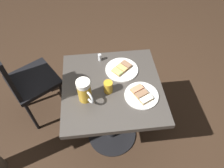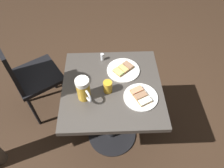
{
  "view_description": "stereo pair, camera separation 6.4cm",
  "coord_description": "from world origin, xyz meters",
  "px_view_note": "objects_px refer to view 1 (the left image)",
  "views": [
    {
      "loc": [
        -0.1,
        -0.86,
        1.8
      ],
      "look_at": [
        0.0,
        0.0,
        0.74
      ],
      "focal_mm": 33.27,
      "sensor_mm": 36.0,
      "label": 1
    },
    {
      "loc": [
        -0.03,
        -0.87,
        1.8
      ],
      "look_at": [
        0.0,
        0.0,
        0.74
      ],
      "focal_mm": 33.27,
      "sensor_mm": 36.0,
      "label": 2
    }
  ],
  "objects_px": {
    "salt_shaker": "(100,57)",
    "cafe_chair": "(24,80)",
    "plate_far": "(141,95)",
    "beer_glass_small": "(108,87)",
    "beer_mug": "(85,91)",
    "plate_near": "(122,69)"
  },
  "relations": [
    {
      "from": "salt_shaker",
      "to": "cafe_chair",
      "type": "height_order",
      "value": "cafe_chair"
    },
    {
      "from": "beer_mug",
      "to": "beer_glass_small",
      "type": "height_order",
      "value": "beer_mug"
    },
    {
      "from": "beer_glass_small",
      "to": "salt_shaker",
      "type": "xyz_separation_m",
      "value": [
        -0.03,
        0.3,
        -0.02
      ]
    },
    {
      "from": "plate_near",
      "to": "cafe_chair",
      "type": "xyz_separation_m",
      "value": [
        -0.79,
        0.18,
        -0.23
      ]
    },
    {
      "from": "beer_mug",
      "to": "beer_glass_small",
      "type": "relative_size",
      "value": 1.87
    },
    {
      "from": "plate_far",
      "to": "beer_mug",
      "type": "xyz_separation_m",
      "value": [
        -0.36,
        0.02,
        0.07
      ]
    },
    {
      "from": "plate_near",
      "to": "beer_mug",
      "type": "xyz_separation_m",
      "value": [
        -0.26,
        -0.22,
        0.07
      ]
    },
    {
      "from": "beer_glass_small",
      "to": "cafe_chair",
      "type": "bearing_deg",
      "value": 151.68
    },
    {
      "from": "beer_glass_small",
      "to": "beer_mug",
      "type": "bearing_deg",
      "value": -163.12
    },
    {
      "from": "plate_near",
      "to": "plate_far",
      "type": "relative_size",
      "value": 1.06
    },
    {
      "from": "salt_shaker",
      "to": "cafe_chair",
      "type": "distance_m",
      "value": 0.69
    },
    {
      "from": "plate_near",
      "to": "beer_glass_small",
      "type": "distance_m",
      "value": 0.21
    },
    {
      "from": "plate_far",
      "to": "salt_shaker",
      "type": "xyz_separation_m",
      "value": [
        -0.24,
        0.36,
        0.02
      ]
    },
    {
      "from": "plate_far",
      "to": "beer_mug",
      "type": "relative_size",
      "value": 1.35
    },
    {
      "from": "plate_near",
      "to": "plate_far",
      "type": "height_order",
      "value": "same"
    },
    {
      "from": "plate_near",
      "to": "beer_mug",
      "type": "relative_size",
      "value": 1.43
    },
    {
      "from": "plate_near",
      "to": "salt_shaker",
      "type": "distance_m",
      "value": 0.19
    },
    {
      "from": "beer_glass_small",
      "to": "salt_shaker",
      "type": "relative_size",
      "value": 1.56
    },
    {
      "from": "beer_mug",
      "to": "beer_glass_small",
      "type": "distance_m",
      "value": 0.16
    },
    {
      "from": "beer_mug",
      "to": "salt_shaker",
      "type": "distance_m",
      "value": 0.36
    },
    {
      "from": "beer_mug",
      "to": "salt_shaker",
      "type": "height_order",
      "value": "beer_mug"
    },
    {
      "from": "plate_far",
      "to": "beer_glass_small",
      "type": "bearing_deg",
      "value": 163.61
    }
  ]
}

